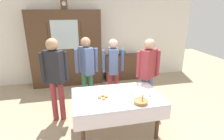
# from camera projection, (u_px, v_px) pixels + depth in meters

# --- Properties ---
(ground_plane) EXTENTS (12.00, 12.00, 0.00)m
(ground_plane) POSITION_uv_depth(u_px,v_px,m) (114.00, 124.00, 3.66)
(ground_plane) COLOR tan
(ground_plane) RESTS_ON ground
(back_wall) EXTENTS (6.40, 0.10, 2.70)m
(back_wall) POSITION_uv_depth(u_px,v_px,m) (95.00, 38.00, 5.67)
(back_wall) COLOR silver
(back_wall) RESTS_ON ground
(dining_table) EXTENTS (1.57, 1.01, 0.75)m
(dining_table) POSITION_uv_depth(u_px,v_px,m) (117.00, 102.00, 3.23)
(dining_table) COLOR #4C3321
(dining_table) RESTS_ON ground
(wall_cabinet) EXTENTS (2.02, 0.46, 2.20)m
(wall_cabinet) POSITION_uv_depth(u_px,v_px,m) (66.00, 49.00, 5.29)
(wall_cabinet) COLOR #4C3321
(wall_cabinet) RESTS_ON ground
(mantel_clock) EXTENTS (0.18, 0.11, 0.24)m
(mantel_clock) POSITION_uv_depth(u_px,v_px,m) (64.00, 5.00, 4.90)
(mantel_clock) COLOR brown
(mantel_clock) RESTS_ON wall_cabinet
(bookshelf_low) EXTENTS (1.14, 0.35, 0.81)m
(bookshelf_low) POSITION_uv_depth(u_px,v_px,m) (122.00, 67.00, 5.92)
(bookshelf_low) COLOR #4C3321
(bookshelf_low) RESTS_ON ground
(book_stack) EXTENTS (0.17, 0.23, 0.13)m
(book_stack) POSITION_uv_depth(u_px,v_px,m) (122.00, 53.00, 5.76)
(book_stack) COLOR #3D754C
(book_stack) RESTS_ON bookshelf_low
(tea_cup_near_left) EXTENTS (0.13, 0.13, 0.06)m
(tea_cup_near_left) POSITION_uv_depth(u_px,v_px,m) (132.00, 93.00, 3.26)
(tea_cup_near_left) COLOR white
(tea_cup_near_left) RESTS_ON dining_table
(tea_cup_far_right) EXTENTS (0.13, 0.13, 0.06)m
(tea_cup_far_right) POSITION_uv_depth(u_px,v_px,m) (150.00, 95.00, 3.20)
(tea_cup_far_right) COLOR white
(tea_cup_far_right) RESTS_ON dining_table
(tea_cup_far_left) EXTENTS (0.13, 0.13, 0.06)m
(tea_cup_far_left) POSITION_uv_depth(u_px,v_px,m) (118.00, 88.00, 3.46)
(tea_cup_far_left) COLOR white
(tea_cup_far_left) RESTS_ON dining_table
(tea_cup_front_edge) EXTENTS (0.13, 0.13, 0.06)m
(tea_cup_front_edge) POSITION_uv_depth(u_px,v_px,m) (140.00, 85.00, 3.63)
(tea_cup_front_edge) COLOR silver
(tea_cup_front_edge) RESTS_ON dining_table
(bread_basket) EXTENTS (0.24, 0.24, 0.16)m
(bread_basket) POSITION_uv_depth(u_px,v_px,m) (141.00, 102.00, 2.95)
(bread_basket) COLOR #9E7542
(bread_basket) RESTS_ON dining_table
(pastry_plate) EXTENTS (0.28, 0.28, 0.05)m
(pastry_plate) POSITION_uv_depth(u_px,v_px,m) (103.00, 98.00, 3.11)
(pastry_plate) COLOR white
(pastry_plate) RESTS_ON dining_table
(spoon_near_right) EXTENTS (0.12, 0.02, 0.01)m
(spoon_near_right) POSITION_uv_depth(u_px,v_px,m) (92.00, 104.00, 2.94)
(spoon_near_right) COLOR silver
(spoon_near_right) RESTS_ON dining_table
(spoon_far_left) EXTENTS (0.12, 0.02, 0.01)m
(spoon_far_left) POSITION_uv_depth(u_px,v_px,m) (147.00, 90.00, 3.46)
(spoon_far_left) COLOR silver
(spoon_far_left) RESTS_ON dining_table
(person_behind_table_right) EXTENTS (0.52, 0.39, 1.58)m
(person_behind_table_right) POSITION_uv_depth(u_px,v_px,m) (113.00, 66.00, 4.23)
(person_behind_table_right) COLOR #933338
(person_behind_table_right) RESTS_ON ground
(person_near_right_end) EXTENTS (0.52, 0.37, 1.65)m
(person_near_right_end) POSITION_uv_depth(u_px,v_px,m) (148.00, 69.00, 3.83)
(person_near_right_end) COLOR slate
(person_near_right_end) RESTS_ON ground
(person_beside_shelf) EXTENTS (0.52, 0.35, 1.72)m
(person_beside_shelf) POSITION_uv_depth(u_px,v_px,m) (55.00, 72.00, 3.49)
(person_beside_shelf) COLOR #933338
(person_beside_shelf) RESTS_ON ground
(person_behind_table_left) EXTENTS (0.52, 0.41, 1.64)m
(person_behind_table_left) POSITION_uv_depth(u_px,v_px,m) (87.00, 66.00, 4.09)
(person_behind_table_left) COLOR #33704C
(person_behind_table_left) RESTS_ON ground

